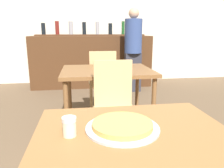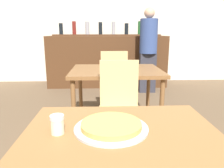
{
  "view_description": "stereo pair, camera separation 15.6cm",
  "coord_description": "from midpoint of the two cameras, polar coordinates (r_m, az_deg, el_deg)",
  "views": [
    {
      "loc": [
        -0.24,
        -0.95,
        1.2
      ],
      "look_at": [
        -0.02,
        0.55,
        0.84
      ],
      "focal_mm": 35.0,
      "sensor_mm": 36.0,
      "label": 1
    },
    {
      "loc": [
        -0.08,
        -0.97,
        1.2
      ],
      "look_at": [
        -0.02,
        0.55,
        0.84
      ],
      "focal_mm": 35.0,
      "sensor_mm": 36.0,
      "label": 2
    }
  ],
  "objects": [
    {
      "name": "person_standing",
      "position": [
        4.4,
        10.46,
        9.25
      ],
      "size": [
        0.34,
        0.34,
        1.64
      ],
      "color": "#2D2D38",
      "rests_on": "ground_plane"
    },
    {
      "name": "chair_far_side_back",
      "position": [
        3.25,
        1.85,
        1.71
      ],
      "size": [
        0.4,
        0.4,
        0.93
      ],
      "rotation": [
        0.0,
        0.0,
        3.14
      ],
      "color": "tan",
      "rests_on": "ground_plane"
    },
    {
      "name": "dining_table_near",
      "position": [
        1.12,
        6.62,
        -16.55
      ],
      "size": [
        0.94,
        0.71,
        0.74
      ],
      "color": "brown",
      "rests_on": "ground_plane"
    },
    {
      "name": "chair_far_side_front",
      "position": [
        2.12,
        4.12,
        -4.86
      ],
      "size": [
        0.4,
        0.4,
        0.93
      ],
      "color": "tan",
      "rests_on": "ground_plane"
    },
    {
      "name": "bar_counter",
      "position": [
        4.9,
        -0.34,
        5.98
      ],
      "size": [
        2.6,
        0.56,
        1.11
      ],
      "color": "#4C2D19",
      "rests_on": "ground_plane"
    },
    {
      "name": "cheese_shaker",
      "position": [
        1.04,
        -9.92,
        -10.41
      ],
      "size": [
        0.07,
        0.07,
        0.09
      ],
      "color": "beige",
      "rests_on": "dining_table_near"
    },
    {
      "name": "bar_back_shelf",
      "position": [
        5.0,
        -0.95,
        13.4
      ],
      "size": [
        2.39,
        0.24,
        0.32
      ],
      "color": "#4C2D19",
      "rests_on": "bar_counter"
    },
    {
      "name": "pizza_tray",
      "position": [
        1.08,
        4.01,
        -11.08
      ],
      "size": [
        0.36,
        0.36,
        0.04
      ],
      "color": "#B7B7BC",
      "rests_on": "dining_table_near"
    },
    {
      "name": "wall_back",
      "position": [
        5.37,
        -0.54,
        15.68
      ],
      "size": [
        8.0,
        0.05,
        2.8
      ],
      "color": "silver",
      "rests_on": "ground_plane"
    },
    {
      "name": "dining_table_far",
      "position": [
        2.65,
        2.78,
        2.09
      ],
      "size": [
        1.07,
        0.85,
        0.76
      ],
      "color": "brown",
      "rests_on": "ground_plane"
    }
  ]
}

